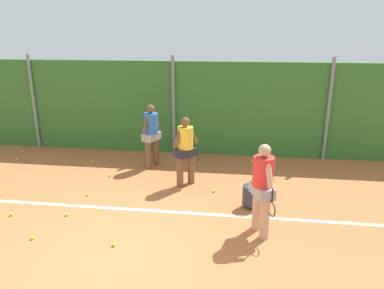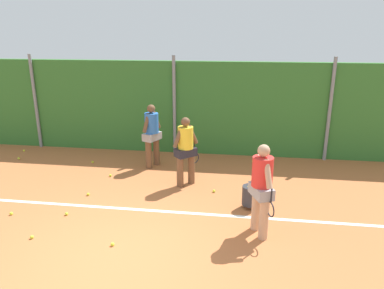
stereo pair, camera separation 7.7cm
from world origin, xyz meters
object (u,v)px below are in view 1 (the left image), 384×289
(player_backcourt_far, at_px, (151,132))
(tennis_ball_3, at_px, (252,161))
(tennis_ball_1, at_px, (88,195))
(tennis_ball_8, at_px, (110,176))
(tennis_ball_2, at_px, (22,151))
(tennis_ball_10, at_px, (67,214))
(tennis_ball_6, at_px, (17,159))
(player_midcourt, at_px, (186,148))
(player_foreground_near, at_px, (263,185))
(tennis_ball_9, at_px, (32,238))
(tennis_ball_11, at_px, (92,162))
(tennis_ball_0, at_px, (114,245))
(tennis_ball_5, at_px, (214,191))
(ball_hopper, at_px, (251,195))
(tennis_ball_7, at_px, (11,214))

(player_backcourt_far, bearing_deg, tennis_ball_3, -51.17)
(tennis_ball_1, height_order, tennis_ball_8, same)
(tennis_ball_2, bearing_deg, tennis_ball_10, -48.51)
(tennis_ball_3, xyz_separation_m, tennis_ball_6, (-6.89, -0.74, 0.00))
(player_midcourt, relative_size, tennis_ball_1, 25.94)
(player_backcourt_far, xyz_separation_m, tennis_ball_1, (-1.02, -2.09, -0.96))
(player_foreground_near, height_order, tennis_ball_9, player_foreground_near)
(tennis_ball_6, bearing_deg, tennis_ball_11, 0.41)
(tennis_ball_6, bearing_deg, tennis_ball_3, 6.09)
(player_foreground_near, bearing_deg, player_backcourt_far, -160.91)
(player_backcourt_far, xyz_separation_m, tennis_ball_3, (2.81, 0.70, -0.96))
(tennis_ball_0, xyz_separation_m, tennis_ball_2, (-4.63, 4.66, 0.00))
(tennis_ball_0, xyz_separation_m, tennis_ball_8, (-1.18, 3.07, 0.00))
(tennis_ball_1, relative_size, tennis_ball_11, 1.00)
(player_foreground_near, xyz_separation_m, tennis_ball_8, (-3.76, 2.28, -0.95))
(player_foreground_near, distance_m, tennis_ball_5, 2.18)
(tennis_ball_10, bearing_deg, ball_hopper, 13.13)
(tennis_ball_6, bearing_deg, tennis_ball_5, -13.86)
(tennis_ball_3, xyz_separation_m, tennis_ball_8, (-3.73, -1.62, 0.00))
(tennis_ball_1, relative_size, tennis_ball_3, 1.00)
(player_foreground_near, relative_size, player_backcourt_far, 1.00)
(tennis_ball_1, relative_size, tennis_ball_9, 1.00)
(tennis_ball_7, distance_m, tennis_ball_11, 3.21)
(tennis_ball_2, height_order, tennis_ball_8, same)
(player_midcourt, bearing_deg, tennis_ball_6, 125.19)
(player_midcourt, distance_m, tennis_ball_3, 2.66)
(tennis_ball_9, xyz_separation_m, tennis_ball_11, (-0.50, 3.95, 0.00))
(ball_hopper, relative_size, tennis_ball_7, 7.78)
(player_midcourt, xyz_separation_m, tennis_ball_3, (1.68, 1.84, -0.93))
(tennis_ball_5, height_order, tennis_ball_10, same)
(player_foreground_near, height_order, player_backcourt_far, player_backcourt_far)
(player_backcourt_far, xyz_separation_m, tennis_ball_11, (-1.79, -0.02, -0.96))
(player_backcourt_far, bearing_deg, tennis_ball_9, -173.27)
(ball_hopper, xyz_separation_m, tennis_ball_9, (-3.98, -1.80, -0.26))
(player_midcourt, distance_m, tennis_ball_5, 1.23)
(tennis_ball_0, relative_size, tennis_ball_2, 1.00)
(tennis_ball_7, bearing_deg, player_midcourt, 31.55)
(tennis_ball_10, bearing_deg, tennis_ball_11, 103.24)
(tennis_ball_0, xyz_separation_m, tennis_ball_1, (-1.28, 1.90, 0.00))
(ball_hopper, bearing_deg, tennis_ball_7, -168.15)
(player_foreground_near, xyz_separation_m, tennis_ball_10, (-3.92, 0.15, -0.95))
(tennis_ball_6, xyz_separation_m, tennis_ball_9, (2.80, -3.93, 0.00))
(tennis_ball_3, relative_size, tennis_ball_8, 1.00)
(player_midcourt, distance_m, tennis_ball_11, 3.26)
(tennis_ball_5, height_order, tennis_ball_9, same)
(ball_hopper, bearing_deg, tennis_ball_2, 158.06)
(tennis_ball_0, distance_m, tennis_ball_6, 5.87)
(tennis_ball_5, height_order, tennis_ball_6, same)
(tennis_ball_1, distance_m, tennis_ball_3, 4.74)
(ball_hopper, relative_size, tennis_ball_0, 7.78)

